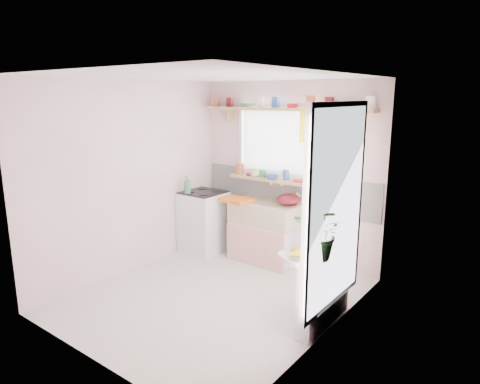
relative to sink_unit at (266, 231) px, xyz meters
The scene contains 19 objects.
room 1.31m from the sink_unit, 28.17° to the right, with size 3.20×3.20×3.20m.
sink_unit is the anchor object (origin of this frame).
cooker 0.98m from the sink_unit, 165.62° to the right, with size 0.58×0.58×0.93m.
radiator_ledge 1.82m from the sink_unit, 37.05° to the right, with size 0.22×0.95×0.78m.
windowsill 0.73m from the sink_unit, 90.00° to the left, with size 1.40×0.22×0.04m, color tan.
pine_shelf 1.70m from the sink_unit, 49.64° to the left, with size 2.52×0.24×0.04m, color tan.
shelf_crockery 1.78m from the sink_unit, 54.29° to the left, with size 2.47×0.11×0.12m.
sill_crockery 0.81m from the sink_unit, 95.28° to the left, with size 1.35×0.11×0.12m.
dish_tray 0.61m from the sink_unit, 152.71° to the right, with size 0.42×0.32×0.04m, color orange.
colander 0.59m from the sink_unit, 13.47° to the left, with size 0.33×0.33×0.15m, color #5B0F1B.
jade_plant 2.06m from the sink_unit, 41.09° to the right, with size 0.48×0.42×0.54m, color #2F6127.
fruit_bowl 2.06m from the sink_unit, 47.68° to the right, with size 0.34×0.34×0.08m, color silver.
herb_pot 1.75m from the sink_unit, 28.52° to the right, with size 0.12×0.08×0.23m, color #326227.
soap_bottle_sink 0.67m from the sink_unit, 28.84° to the left, with size 0.08×0.09×0.19m, color #ECEA69.
sill_cup 0.84m from the sink_unit, 155.59° to the left, with size 0.13×0.13×0.11m, color beige.
sill_bowl 0.77m from the sink_unit, 86.25° to the left, with size 0.18×0.18×0.06m, color #2F4B99.
shelf_vase 1.97m from the sink_unit, 16.53° to the left, with size 0.14×0.14×0.15m, color #9B5F2F.
cooker_bottle 1.30m from the sink_unit, 156.25° to the right, with size 0.10×0.10×0.26m, color #40804F.
fruit 2.07m from the sink_unit, 47.44° to the right, with size 0.20×0.14×0.10m.
Camera 1 is at (3.04, -3.51, 2.30)m, focal length 32.00 mm.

